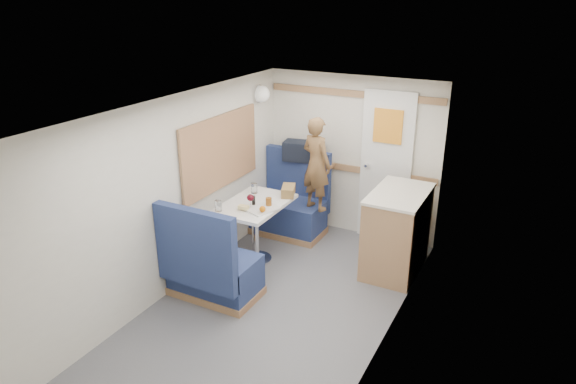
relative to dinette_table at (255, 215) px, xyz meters
The scene contains 26 objects.
floor 1.32m from the dinette_table, 56.98° to the right, with size 4.50×4.50×0.00m, color #515156.
ceiling 1.87m from the dinette_table, 56.98° to the right, with size 4.50×4.50×0.00m, color silver.
wall_back 1.47m from the dinette_table, 62.53° to the left, with size 2.20×0.02×2.00m, color silver.
wall_left 1.18m from the dinette_table, 114.23° to the right, with size 0.02×4.50×2.00m, color silver.
wall_right 2.06m from the dinette_table, 29.74° to the right, with size 0.02×4.50×2.00m, color silver.
oak_trim_low 1.42m from the dinette_table, 62.15° to the left, with size 2.15×0.02×0.08m, color #8E6040.
oak_trim_high 1.85m from the dinette_table, 62.15° to the left, with size 2.15×0.02×0.08m, color #8E6040.
side_window 0.81m from the dinette_table, behind, with size 0.04×1.30×0.72m, color #A3AD93.
rear_door 1.69m from the dinette_table, 47.92° to the left, with size 0.62×0.12×1.86m.
dinette_table is the anchor object (origin of this frame).
bench_far 0.90m from the dinette_table, 90.00° to the left, with size 0.90×0.59×1.05m.
bench_near 0.90m from the dinette_table, 90.00° to the right, with size 0.90×0.59×1.05m.
ledge 1.16m from the dinette_table, 90.00° to the left, with size 0.90×0.14×0.04m, color #8E6040.
dome_light 1.51m from the dinette_table, 114.65° to the left, with size 0.20×0.20×0.20m, color white.
galley_counter 1.57m from the dinette_table, 20.54° to the left, with size 0.57×0.92×0.92m.
person 0.96m from the dinette_table, 61.92° to the left, with size 0.41×0.27×1.13m, color brown.
duffel_bag 1.21m from the dinette_table, 87.05° to the left, with size 0.51×0.24×0.24m, color black.
tray 0.27m from the dinette_table, 35.69° to the right, with size 0.25×0.33×0.02m, color silver.
orange_fruit 0.37m from the dinette_table, 43.67° to the right, with size 0.07×0.07×0.07m, color orange.
cheese_block 0.31m from the dinette_table, 89.36° to the right, with size 0.11×0.07×0.04m, color #DFC480.
wine_glass 0.33m from the dinette_table, 73.86° to the right, with size 0.08×0.08×0.17m.
tumbler_left 0.49m from the dinette_table, 120.96° to the right, with size 0.08×0.08×0.12m, color white.
tumbler_mid 0.37m from the dinette_table, 122.06° to the left, with size 0.07×0.07×0.12m, color silver.
beer_glass 0.28m from the dinette_table, ahead, with size 0.07×0.07×0.10m, color brown.
pepper_grinder 0.21m from the dinette_table, 73.62° to the right, with size 0.04×0.04×0.10m, color black.
bread_loaf 0.48m from the dinette_table, 59.04° to the left, with size 0.14×0.26×0.11m, color brown.
Camera 1 is at (2.10, -3.48, 2.92)m, focal length 32.00 mm.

